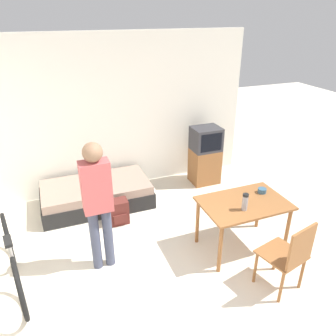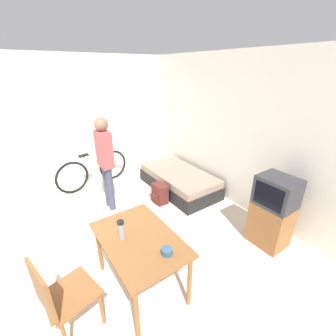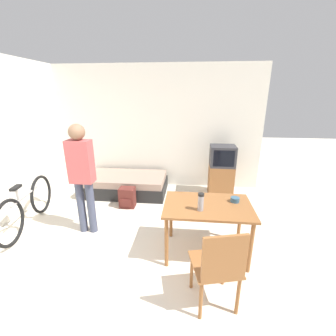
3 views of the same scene
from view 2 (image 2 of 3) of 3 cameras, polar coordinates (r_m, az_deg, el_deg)
ground_plane at (r=3.87m, az=-31.88°, el=-19.02°), size 20.00×20.00×0.00m
wall_back at (r=4.54m, az=12.11°, el=9.93°), size 5.10×0.06×2.70m
wall_left at (r=5.40m, az=-18.66°, el=11.46°), size 0.06×4.46×2.70m
daybed at (r=4.85m, az=2.77°, el=-3.17°), size 1.78×0.94×0.41m
tv at (r=3.58m, az=25.01°, el=-10.07°), size 0.51×0.42×1.08m
dining_table at (r=2.64m, az=-7.28°, el=-18.70°), size 1.13×0.75×0.73m
wooden_chair at (r=2.54m, az=-26.04°, el=-27.08°), size 0.54×0.54×0.94m
bicycle at (r=5.20m, az=-18.35°, el=-0.60°), size 0.31×1.64×0.78m
person_standing at (r=4.03m, az=-15.66°, el=2.43°), size 0.34×0.23×1.70m
thermos_flask at (r=2.53m, az=-11.81°, el=-14.89°), size 0.07×0.07×0.23m
mate_bowl at (r=2.37m, az=-0.28°, el=-20.39°), size 0.12×0.12×0.06m
backpack at (r=4.37m, az=-2.11°, el=-6.53°), size 0.29×0.25×0.39m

